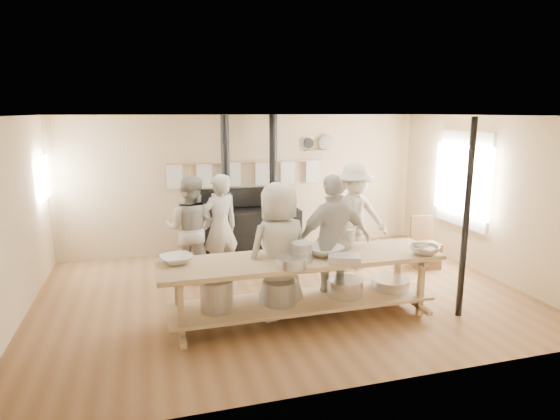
{
  "coord_description": "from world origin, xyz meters",
  "views": [
    {
      "loc": [
        -1.83,
        -6.27,
        2.65
      ],
      "look_at": [
        0.02,
        0.2,
        1.24
      ],
      "focal_mm": 30.0,
      "sensor_mm": 36.0,
      "label": 1
    }
  ],
  "objects_px": {
    "cook_left": "(191,229)",
    "chair": "(425,252)",
    "cook_right": "(334,242)",
    "roasting_pan": "(344,259)",
    "cook_far_left": "(220,228)",
    "cook_by_window": "(354,218)",
    "prep_table": "(301,282)",
    "cook_center": "(279,252)",
    "stove": "(251,227)"
  },
  "relations": [
    {
      "from": "stove",
      "to": "chair",
      "type": "distance_m",
      "value": 3.18
    },
    {
      "from": "stove",
      "to": "chair",
      "type": "relative_size",
      "value": 2.95
    },
    {
      "from": "prep_table",
      "to": "roasting_pan",
      "type": "bearing_deg",
      "value": -36.9
    },
    {
      "from": "stove",
      "to": "cook_far_left",
      "type": "bearing_deg",
      "value": -121.33
    },
    {
      "from": "cook_left",
      "to": "chair",
      "type": "distance_m",
      "value": 4.02
    },
    {
      "from": "chair",
      "to": "cook_center",
      "type": "bearing_deg",
      "value": -152.44
    },
    {
      "from": "stove",
      "to": "cook_right",
      "type": "distance_m",
      "value": 2.83
    },
    {
      "from": "stove",
      "to": "prep_table",
      "type": "relative_size",
      "value": 0.72
    },
    {
      "from": "cook_far_left",
      "to": "chair",
      "type": "distance_m",
      "value": 3.57
    },
    {
      "from": "cook_center",
      "to": "roasting_pan",
      "type": "xyz_separation_m",
      "value": [
        0.69,
        -0.49,
        -0.0
      ]
    },
    {
      "from": "prep_table",
      "to": "cook_left",
      "type": "xyz_separation_m",
      "value": [
        -1.22,
        1.84,
        0.33
      ]
    },
    {
      "from": "cook_center",
      "to": "roasting_pan",
      "type": "height_order",
      "value": "cook_center"
    },
    {
      "from": "prep_table",
      "to": "cook_left",
      "type": "height_order",
      "value": "cook_left"
    },
    {
      "from": "cook_far_left",
      "to": "cook_center",
      "type": "distance_m",
      "value": 1.68
    },
    {
      "from": "cook_center",
      "to": "chair",
      "type": "distance_m",
      "value": 3.3
    },
    {
      "from": "stove",
      "to": "cook_right",
      "type": "height_order",
      "value": "stove"
    },
    {
      "from": "prep_table",
      "to": "roasting_pan",
      "type": "xyz_separation_m",
      "value": [
        0.44,
        -0.33,
        0.37
      ]
    },
    {
      "from": "cook_right",
      "to": "chair",
      "type": "relative_size",
      "value": 2.1
    },
    {
      "from": "prep_table",
      "to": "cook_left",
      "type": "bearing_deg",
      "value": 123.43
    },
    {
      "from": "cook_center",
      "to": "chair",
      "type": "height_order",
      "value": "cook_center"
    },
    {
      "from": "cook_left",
      "to": "cook_by_window",
      "type": "bearing_deg",
      "value": -162.52
    },
    {
      "from": "cook_left",
      "to": "cook_center",
      "type": "relative_size",
      "value": 0.95
    },
    {
      "from": "cook_left",
      "to": "chair",
      "type": "xyz_separation_m",
      "value": [
        3.95,
        -0.43,
        -0.59
      ]
    },
    {
      "from": "cook_left",
      "to": "roasting_pan",
      "type": "relative_size",
      "value": 4.4
    },
    {
      "from": "cook_right",
      "to": "cook_by_window",
      "type": "bearing_deg",
      "value": -129.74
    },
    {
      "from": "prep_table",
      "to": "cook_right",
      "type": "bearing_deg",
      "value": 26.23
    },
    {
      "from": "stove",
      "to": "chair",
      "type": "bearing_deg",
      "value": -30.34
    },
    {
      "from": "cook_center",
      "to": "roasting_pan",
      "type": "bearing_deg",
      "value": 131.97
    },
    {
      "from": "cook_center",
      "to": "cook_by_window",
      "type": "xyz_separation_m",
      "value": [
        1.73,
        1.47,
        0.01
      ]
    },
    {
      "from": "cook_left",
      "to": "cook_center",
      "type": "distance_m",
      "value": 1.94
    },
    {
      "from": "cook_left",
      "to": "cook_center",
      "type": "height_order",
      "value": "cook_center"
    },
    {
      "from": "cook_right",
      "to": "chair",
      "type": "height_order",
      "value": "cook_right"
    },
    {
      "from": "cook_by_window",
      "to": "chair",
      "type": "xyz_separation_m",
      "value": [
        1.26,
        -0.22,
        -0.65
      ]
    },
    {
      "from": "chair",
      "to": "cook_by_window",
      "type": "bearing_deg",
      "value": 175.0
    },
    {
      "from": "cook_right",
      "to": "roasting_pan",
      "type": "relative_size",
      "value": 4.79
    },
    {
      "from": "prep_table",
      "to": "cook_by_window",
      "type": "relative_size",
      "value": 1.97
    },
    {
      "from": "cook_far_left",
      "to": "cook_by_window",
      "type": "height_order",
      "value": "cook_by_window"
    },
    {
      "from": "cook_right",
      "to": "roasting_pan",
      "type": "xyz_separation_m",
      "value": [
        -0.11,
        -0.6,
        -0.03
      ]
    },
    {
      "from": "roasting_pan",
      "to": "cook_right",
      "type": "bearing_deg",
      "value": 79.83
    },
    {
      "from": "prep_table",
      "to": "cook_by_window",
      "type": "xyz_separation_m",
      "value": [
        1.48,
        1.63,
        0.39
      ]
    },
    {
      "from": "cook_left",
      "to": "chair",
      "type": "height_order",
      "value": "cook_left"
    },
    {
      "from": "chair",
      "to": "cook_far_left",
      "type": "bearing_deg",
      "value": 179.22
    },
    {
      "from": "cook_right",
      "to": "roasting_pan",
      "type": "height_order",
      "value": "cook_right"
    },
    {
      "from": "cook_far_left",
      "to": "roasting_pan",
      "type": "height_order",
      "value": "cook_far_left"
    },
    {
      "from": "cook_far_left",
      "to": "chair",
      "type": "relative_size",
      "value": 1.95
    },
    {
      "from": "cook_far_left",
      "to": "chair",
      "type": "xyz_separation_m",
      "value": [
        3.5,
        -0.34,
        -0.6
      ]
    },
    {
      "from": "roasting_pan",
      "to": "cook_by_window",
      "type": "bearing_deg",
      "value": 62.01
    },
    {
      "from": "stove",
      "to": "cook_center",
      "type": "bearing_deg",
      "value": -95.04
    },
    {
      "from": "cook_center",
      "to": "cook_by_window",
      "type": "height_order",
      "value": "cook_by_window"
    },
    {
      "from": "cook_right",
      "to": "chair",
      "type": "xyz_separation_m",
      "value": [
        2.19,
        1.15,
        -0.67
      ]
    }
  ]
}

